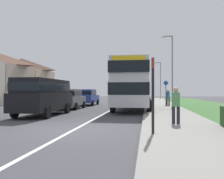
{
  "coord_description": "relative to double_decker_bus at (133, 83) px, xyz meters",
  "views": [
    {
      "loc": [
        2.8,
        -9.02,
        1.52
      ],
      "look_at": [
        0.69,
        5.73,
        1.6
      ],
      "focal_mm": 38.92,
      "sensor_mm": 36.0,
      "label": 1
    }
  ],
  "objects": [
    {
      "name": "street_lamp_far",
      "position": [
        3.38,
        23.89,
        1.67
      ],
      "size": [
        1.14,
        0.2,
        6.55
      ],
      "color": "slate",
      "rests_on": "ground_plane"
    },
    {
      "name": "cycle_route_sign",
      "position": [
        2.97,
        5.17,
        -0.71
      ],
      "size": [
        0.44,
        0.08,
        2.52
      ],
      "color": "slate",
      "rests_on": "ground_plane"
    },
    {
      "name": "bus_stop_sign",
      "position": [
        1.28,
        -11.42,
        -0.6
      ],
      "size": [
        0.09,
        0.52,
        2.6
      ],
      "color": "black",
      "rests_on": "ground_plane"
    },
    {
      "name": "lane_marking_centre",
      "position": [
        -1.72,
        -2.42,
        -2.14
      ],
      "size": [
        0.14,
        60.0,
        0.01
      ],
      "primitive_type": "cube",
      "color": "silver",
      "rests_on": "ground_plane"
    },
    {
      "name": "parked_van_black",
      "position": [
        -5.2,
        -5.29,
        -0.82
      ],
      "size": [
        2.11,
        5.34,
        2.22
      ],
      "color": "black",
      "rests_on": "ground_plane"
    },
    {
      "name": "parked_car_grey",
      "position": [
        -5.32,
        0.14,
        -1.23
      ],
      "size": [
        1.94,
        3.95,
        1.65
      ],
      "color": "slate",
      "rests_on": "ground_plane"
    },
    {
      "name": "double_decker_bus",
      "position": [
        0.0,
        0.0,
        0.0
      ],
      "size": [
        2.8,
        9.85,
        3.7
      ],
      "color": "#BCBCC1",
      "rests_on": "ground_plane"
    },
    {
      "name": "ground_plane",
      "position": [
        -1.72,
        -10.42,
        -2.14
      ],
      "size": [
        120.0,
        120.0,
        0.0
      ],
      "primitive_type": "plane",
      "color": "#424247"
    },
    {
      "name": "pavement_near_side",
      "position": [
        2.48,
        -4.42,
        -2.08
      ],
      "size": [
        3.2,
        68.0,
        0.12
      ],
      "primitive_type": "cube",
      "color": "gray",
      "rests_on": "ground_plane"
    },
    {
      "name": "street_lamp_mid",
      "position": [
        3.53,
        5.6,
        1.95
      ],
      "size": [
        1.14,
        0.2,
        7.09
      ],
      "color": "slate",
      "rests_on": "ground_plane"
    },
    {
      "name": "pedestrian_at_stop",
      "position": [
        2.31,
        -8.88,
        -1.17
      ],
      "size": [
        0.34,
        0.34,
        1.67
      ],
      "color": "#23232D",
      "rests_on": "ground_plane"
    },
    {
      "name": "pedestrian_walking_away",
      "position": [
        3.1,
        4.24,
        -1.17
      ],
      "size": [
        0.34,
        0.34,
        1.67
      ],
      "color": "#23232D",
      "rests_on": "ground_plane"
    },
    {
      "name": "parked_car_blue",
      "position": [
        -5.18,
        5.49,
        -1.22
      ],
      "size": [
        1.98,
        4.25,
        1.67
      ],
      "color": "navy",
      "rests_on": "ground_plane"
    }
  ]
}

